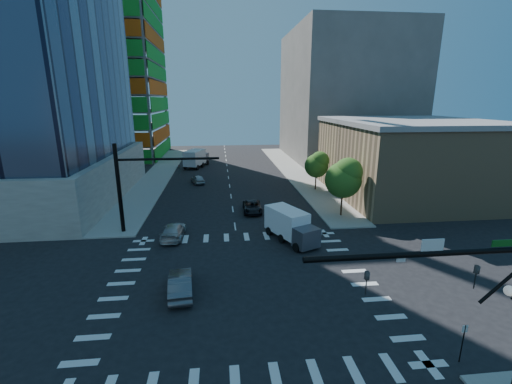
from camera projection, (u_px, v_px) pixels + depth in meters
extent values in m
plane|color=black|center=(243.00, 284.00, 25.39)|extent=(160.00, 160.00, 0.00)
cube|color=silver|center=(243.00, 284.00, 25.38)|extent=(20.00, 20.00, 0.01)
cube|color=gray|center=(294.00, 171.00, 65.04)|extent=(5.00, 60.00, 0.15)
cube|color=gray|center=(159.00, 174.00, 62.47)|extent=(5.00, 60.00, 0.15)
cube|color=gray|center=(5.00, 179.00, 45.50)|extent=(30.00, 30.00, 6.00)
cube|color=#1A9426|center=(157.00, 48.00, 76.94)|extent=(0.12, 24.00, 49.00)
cube|color=#CB4D0B|center=(76.00, 37.00, 63.55)|extent=(24.00, 0.12, 49.00)
cube|color=tan|center=(410.00, 160.00, 47.76)|extent=(20.00, 22.00, 10.00)
cube|color=gray|center=(414.00, 122.00, 46.38)|extent=(20.50, 22.50, 0.60)
cube|color=#5E5954|center=(344.00, 96.00, 77.28)|extent=(24.00, 30.00, 28.00)
cylinder|color=black|center=(431.00, 254.00, 13.04)|extent=(10.00, 0.24, 0.24)
cylinder|color=black|center=(512.00, 275.00, 13.70)|extent=(2.50, 0.14, 2.50)
imported|color=black|center=(475.00, 277.00, 13.54)|extent=(0.16, 0.20, 1.00)
imported|color=black|center=(366.00, 283.00, 13.07)|extent=(0.16, 0.20, 1.00)
cube|color=white|center=(433.00, 245.00, 12.95)|extent=(0.90, 0.04, 0.50)
cube|color=#0C5817|center=(505.00, 243.00, 13.27)|extent=(1.10, 0.04, 0.28)
sphere|color=white|center=(510.00, 291.00, 14.21)|extent=(0.44, 0.44, 0.44)
cylinder|color=black|center=(119.00, 189.00, 34.02)|extent=(0.40, 0.40, 9.00)
cylinder|color=black|center=(168.00, 159.00, 33.78)|extent=(10.00, 0.24, 0.24)
imported|color=black|center=(179.00, 170.00, 34.17)|extent=(0.16, 0.20, 1.00)
cylinder|color=#382316|center=(341.00, 206.00, 39.77)|extent=(0.20, 0.20, 2.27)
sphere|color=#245316|center=(343.00, 180.00, 38.96)|extent=(4.16, 4.16, 4.16)
sphere|color=#417527|center=(348.00, 172.00, 38.46)|extent=(3.25, 3.25, 3.25)
cylinder|color=#382316|center=(316.00, 183.00, 51.36)|extent=(0.20, 0.20, 1.92)
sphere|color=#245316|center=(316.00, 166.00, 50.68)|extent=(3.52, 3.52, 3.52)
sphere|color=#417527|center=(320.00, 161.00, 50.22)|extent=(2.75, 2.75, 2.75)
cylinder|color=black|center=(462.00, 344.00, 17.56)|extent=(0.06, 0.06, 2.20)
cube|color=silver|center=(465.00, 329.00, 17.33)|extent=(0.30, 0.03, 0.40)
imported|color=black|center=(252.00, 207.00, 41.44)|extent=(2.23, 4.72, 1.30)
imported|color=#BBBBBB|center=(173.00, 231.00, 33.73)|extent=(2.22, 5.01, 1.43)
imported|color=#9DA0A4|center=(198.00, 179.00, 55.72)|extent=(2.82, 4.44, 1.41)
imported|color=#505156|center=(180.00, 284.00, 23.96)|extent=(2.03, 4.69, 1.50)
cube|color=white|center=(292.00, 224.00, 32.58)|extent=(3.95, 5.15, 2.42)
cube|color=#46464E|center=(292.00, 230.00, 32.74)|extent=(2.64, 2.40, 1.76)
cube|color=silver|center=(197.00, 157.00, 68.86)|extent=(4.31, 6.07, 2.86)
cube|color=#46464E|center=(197.00, 160.00, 69.05)|extent=(3.04, 2.71, 2.09)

